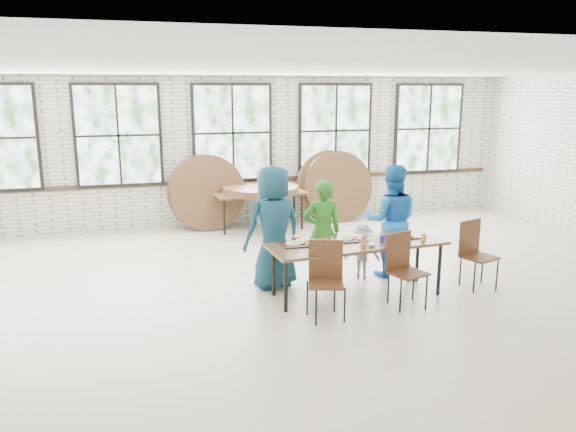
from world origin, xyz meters
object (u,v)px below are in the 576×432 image
chair_near_right (403,263)px  chair_near_left (326,273)px  dining_table (357,246)px  storage_table (260,195)px

chair_near_right → chair_near_left: bearing=166.0°
dining_table → chair_near_right: (0.44, -0.47, -0.13)m
storage_table → chair_near_left: bearing=-98.2°
dining_table → storage_table: 3.98m
storage_table → dining_table: bearing=-89.4°
dining_table → storage_table: size_ratio=1.32×
storage_table → chair_near_right: bearing=-84.5°
chair_near_left → storage_table: chair_near_left is taller
dining_table → chair_near_right: 0.66m
dining_table → chair_near_left: bearing=-143.5°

